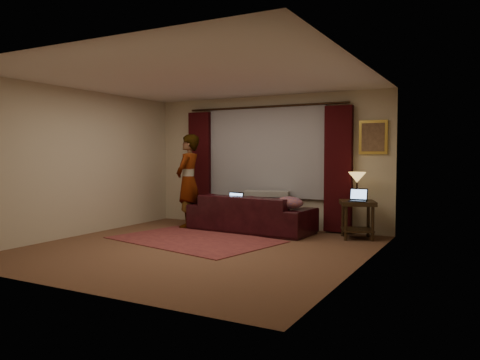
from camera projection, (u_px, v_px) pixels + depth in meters
The scene contains 20 objects.
floor at pixel (197, 249), 7.19m from camera, with size 5.00×5.00×0.01m, color brown.
ceiling at pixel (197, 78), 7.05m from camera, with size 5.00×5.00×0.02m, color silver.
wall_back at pixel (266, 162), 9.32m from camera, with size 5.00×0.02×2.60m, color beige.
wall_front at pixel (66, 168), 4.92m from camera, with size 5.00×0.02×2.60m, color beige.
wall_left at pixel (79, 163), 8.30m from camera, with size 0.02×5.00×2.60m, color beige.
wall_right at pixel (361, 166), 5.94m from camera, with size 0.02×5.00×2.60m, color beige.
sheer_curtain at pixel (265, 152), 9.26m from camera, with size 2.50×0.05×1.80m, color gray.
drape_left at pixel (200, 167), 9.94m from camera, with size 0.50×0.14×2.30m, color black.
drape_right at pixel (338, 169), 8.52m from camera, with size 0.50×0.14×2.30m, color black.
curtain_rod at pixel (264, 107), 9.16m from camera, with size 0.04×0.04×3.40m, color black.
picture_frame at pixel (373, 137), 8.28m from camera, with size 0.50×0.04×0.60m, color gold.
sofa at pixel (251, 206), 8.75m from camera, with size 2.36×1.02×0.95m, color black.
throw_blanket at pixel (267, 180), 8.88m from camera, with size 0.84×0.34×0.10m, color gray.
clothing_pile at pixel (289, 203), 8.19m from camera, with size 0.52×0.40×0.22m, color #7B4956.
laptop_sofa at pixel (231, 200), 8.71m from camera, with size 0.35×0.38×0.25m, color black, non-canonical shape.
area_rug at pixel (195, 240), 7.90m from camera, with size 2.69×1.79×0.01m, color brown.
end_table at pixel (357, 220), 8.01m from camera, with size 0.57×0.57×0.66m, color black.
tiffany_lamp at pixel (357, 186), 8.09m from camera, with size 0.30×0.30×0.48m, color olive, non-canonical shape.
laptop_table at pixel (358, 195), 7.85m from camera, with size 0.30×0.32×0.22m, color black, non-canonical shape.
person at pixel (188, 181), 9.21m from camera, with size 0.54×0.54×1.84m, color gray.
Camera 1 is at (3.95, -5.96, 1.45)m, focal length 35.00 mm.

